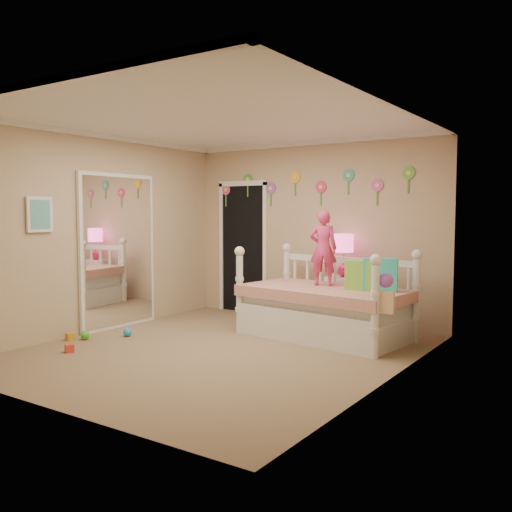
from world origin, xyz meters
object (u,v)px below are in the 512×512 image
Objects in this scene: daybed at (324,292)px; table_lamp at (344,248)px; nightstand at (343,302)px; child at (323,248)px.

table_lamp reaches higher than daybed.
table_lamp reaches higher than nightstand.
daybed is 2.18× the size of child.
daybed is at bearing -77.40° from nightstand.
table_lamp is (-0.08, 0.72, 0.51)m from daybed.
child reaches higher than nightstand.
daybed is at bearing -83.82° from table_lamp.
child is 0.97m from nightstand.
child is at bearing -90.94° from table_lamp.
daybed is at bearing 103.33° from child.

